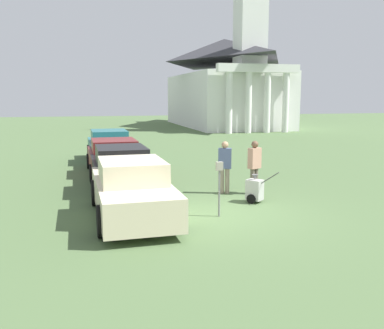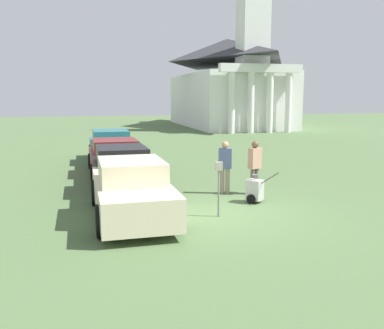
# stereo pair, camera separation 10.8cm
# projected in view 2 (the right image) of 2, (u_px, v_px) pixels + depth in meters

# --- Properties ---
(ground_plane) EXTENTS (120.00, 120.00, 0.00)m
(ground_plane) POSITION_uv_depth(u_px,v_px,m) (219.00, 213.00, 11.53)
(ground_plane) COLOR #4C663D
(parked_car_cream) EXTENTS (2.01, 4.84, 1.53)m
(parked_car_cream) POSITION_uv_depth(u_px,v_px,m) (131.00, 190.00, 11.08)
(parked_car_cream) COLOR beige
(parked_car_cream) RESTS_ON ground_plane
(parked_car_black) EXTENTS (1.99, 4.85, 1.51)m
(parked_car_black) POSITION_uv_depth(u_px,v_px,m) (122.00, 171.00, 14.10)
(parked_car_black) COLOR black
(parked_car_black) RESTS_ON ground_plane
(parked_car_maroon) EXTENTS (2.15, 4.96, 1.42)m
(parked_car_maroon) POSITION_uv_depth(u_px,v_px,m) (115.00, 158.00, 17.36)
(parked_car_maroon) COLOR maroon
(parked_car_maroon) RESTS_ON ground_plane
(parked_car_teal) EXTENTS (2.05, 5.06, 1.55)m
(parked_car_teal) POSITION_uv_depth(u_px,v_px,m) (111.00, 147.00, 20.42)
(parked_car_teal) COLOR #23666B
(parked_car_teal) RESTS_ON ground_plane
(parking_meter) EXTENTS (0.18, 0.09, 1.45)m
(parking_meter) POSITION_uv_depth(u_px,v_px,m) (219.00, 179.00, 11.06)
(parking_meter) COLOR slate
(parking_meter) RESTS_ON ground_plane
(person_worker) EXTENTS (0.47, 0.35, 1.70)m
(person_worker) POSITION_uv_depth(u_px,v_px,m) (225.00, 164.00, 13.74)
(person_worker) COLOR gray
(person_worker) RESTS_ON ground_plane
(person_supervisor) EXTENTS (0.47, 0.38, 1.72)m
(person_supervisor) POSITION_uv_depth(u_px,v_px,m) (255.00, 164.00, 13.66)
(person_supervisor) COLOR #665B4C
(person_supervisor) RESTS_ON ground_plane
(equipment_cart) EXTENTS (0.78, 0.88, 1.00)m
(equipment_cart) POSITION_uv_depth(u_px,v_px,m) (255.00, 190.00, 12.63)
(equipment_cart) COLOR #B2B2AD
(equipment_cart) RESTS_ON ground_plane
(church) EXTENTS (8.87, 18.66, 19.99)m
(church) POSITION_uv_depth(u_px,v_px,m) (228.00, 79.00, 44.76)
(church) COLOR white
(church) RESTS_ON ground_plane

